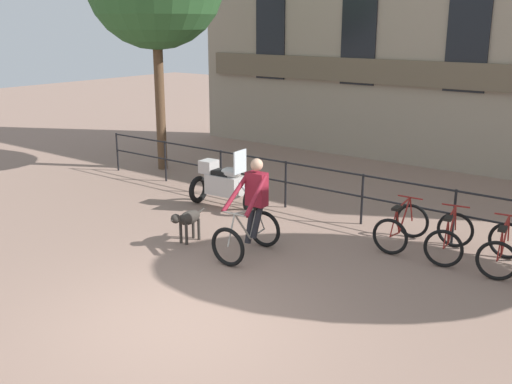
# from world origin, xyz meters

# --- Properties ---
(ground_plane) EXTENTS (60.00, 60.00, 0.00)m
(ground_plane) POSITION_xyz_m (0.00, 0.00, 0.00)
(ground_plane) COLOR #8E7060
(canal_railing) EXTENTS (15.05, 0.05, 1.05)m
(canal_railing) POSITION_xyz_m (-0.00, 5.20, 0.71)
(canal_railing) COLOR black
(canal_railing) RESTS_ON ground_plane
(building_facade) EXTENTS (18.00, 0.72, 8.09)m
(building_facade) POSITION_xyz_m (0.00, 10.99, 4.03)
(building_facade) COLOR gray
(building_facade) RESTS_ON ground_plane
(cyclist_with_bike) EXTENTS (0.74, 1.20, 1.70)m
(cyclist_with_bike) POSITION_xyz_m (-0.79, 2.57, 0.76)
(cyclist_with_bike) COLOR black
(cyclist_with_bike) RESTS_ON ground_plane
(dog) EXTENTS (0.23, 0.89, 0.63)m
(dog) POSITION_xyz_m (-2.08, 2.29, 0.45)
(dog) COLOR #332D28
(dog) RESTS_ON ground_plane
(parked_motorcycle) EXTENTS (1.62, 0.73, 1.35)m
(parked_motorcycle) POSITION_xyz_m (-2.93, 4.34, 0.56)
(parked_motorcycle) COLOR black
(parked_motorcycle) RESTS_ON ground_plane
(parked_bicycle_near_lamp) EXTENTS (0.70, 1.14, 0.86)m
(parked_bicycle_near_lamp) POSITION_xyz_m (1.16, 4.54, 0.36)
(parked_bicycle_near_lamp) COLOR black
(parked_bicycle_near_lamp) RESTS_ON ground_plane
(parked_bicycle_mid_left) EXTENTS (0.83, 1.20, 0.86)m
(parked_bicycle_mid_left) POSITION_xyz_m (2.05, 4.54, 0.36)
(parked_bicycle_mid_left) COLOR black
(parked_bicycle_mid_left) RESTS_ON ground_plane
(parked_bicycle_mid_right) EXTENTS (0.78, 1.18, 0.86)m
(parked_bicycle_mid_right) POSITION_xyz_m (2.95, 4.54, 0.36)
(parked_bicycle_mid_right) COLOR black
(parked_bicycle_mid_right) RESTS_ON ground_plane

